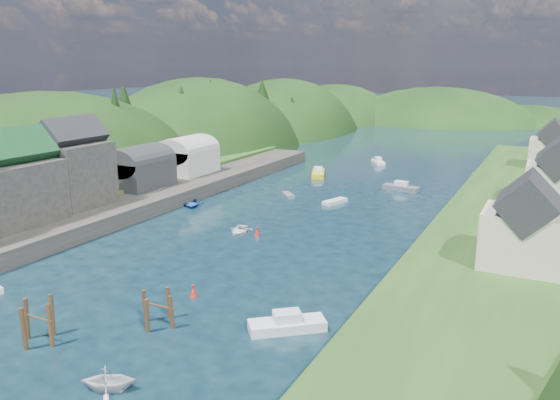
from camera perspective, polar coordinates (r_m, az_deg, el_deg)
The scene contains 14 objects.
ground at distance 85.47m, azimuth 6.72°, elevation 0.58°, with size 600.00×600.00×0.00m, color black.
hillside_left at distance 129.68m, azimuth -8.29°, elevation 1.52°, with size 44.00×245.56×52.00m.
far_hills at distance 206.20m, azimuth 19.18°, elevation 4.74°, with size 103.00×68.00×44.00m.
hill_trees at distance 98.46m, azimuth 10.01°, elevation 8.79°, with size 91.84×152.15×12.85m.
quay_left at distance 73.71m, azimuth -19.84°, elevation -1.55°, with size 12.00×110.00×2.00m, color #2D2B28.
terrace_left_grass at distance 78.80m, azimuth -23.36°, elevation -0.71°, with size 12.00×110.00×2.50m, color #234719.
boat_sheds at distance 87.71m, azimuth -11.98°, elevation 4.24°, with size 7.00×21.00×7.50m.
terrace_right at distance 70.64m, azimuth 23.13°, elevation -2.34°, with size 16.00×120.00×2.40m, color #234719.
right_bank_cottages at distance 77.66m, azimuth 26.14°, elevation 2.28°, with size 9.00×59.24×8.41m.
piling_cluster_near at distance 44.17m, azimuth -23.91°, elevation -11.88°, with size 2.95×2.78×3.81m.
piling_cluster_far at distance 44.10m, azimuth -12.60°, elevation -11.36°, with size 3.14×2.93×3.30m.
channel_buoy_near at distance 48.82m, azimuth -9.03°, elevation -9.39°, with size 0.70×0.70×1.10m.
channel_buoy_far at distance 64.58m, azimuth -2.41°, elevation -3.33°, with size 0.70×0.70×1.10m.
moored_boats at distance 65.53m, azimuth -4.10°, elevation -3.03°, with size 38.09×89.42×2.09m.
Camera 1 is at (28.64, -28.07, 19.74)m, focal length 35.00 mm.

